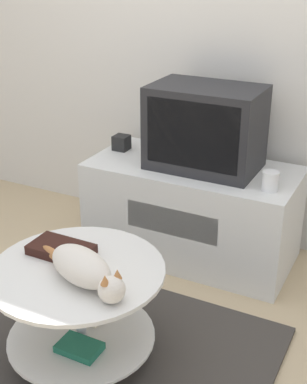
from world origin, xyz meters
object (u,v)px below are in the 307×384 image
Objects in this scene: speaker at (121,143)px; cat at (84,269)px; dvd_box at (61,249)px; tv at (205,128)px.

cat is at bearing -66.20° from speaker.
speaker is at bearing 133.86° from cat.
speaker is at bearing 106.54° from dvd_box.
tv is at bearing 76.77° from dvd_box.
tv is 1.19× the size of cat.
dvd_box is 0.54× the size of cat.
cat is at bearing -91.33° from tv.
tv is 2.20× the size of dvd_box.
tv is 1.12m from dvd_box.
cat reaches higher than dvd_box.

